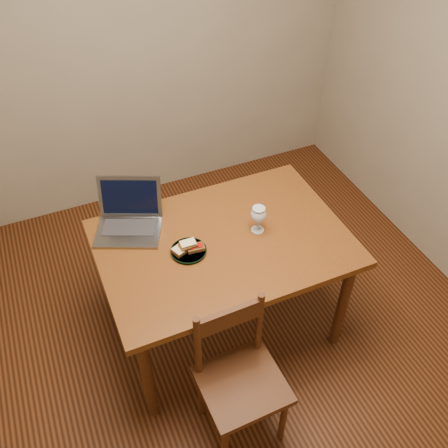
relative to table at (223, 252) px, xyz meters
name	(u,v)px	position (x,y,z in m)	size (l,w,h in m)	color
floor	(224,341)	(-0.05, -0.11, -0.66)	(3.20, 3.20, 0.02)	black
back_wall	(125,31)	(-0.05, 1.50, 0.65)	(3.20, 0.02, 2.60)	gray
table	(223,252)	(0.00, 0.00, 0.00)	(1.30, 0.90, 0.74)	#4D200C
chair	(240,375)	(-0.17, -0.60, -0.20)	(0.40, 0.38, 0.42)	#3C190C
plate	(189,251)	(-0.20, -0.01, 0.09)	(0.19, 0.19, 0.02)	black
sandwich_cheese	(182,248)	(-0.23, 0.00, 0.12)	(0.10, 0.06, 0.03)	#381E0C
sandwich_tomato	(196,247)	(-0.16, -0.02, 0.12)	(0.09, 0.05, 0.03)	#381E0C
sandwich_top	(188,245)	(-0.20, 0.00, 0.14)	(0.09, 0.05, 0.03)	#381E0C
milk_glass	(258,219)	(0.20, 0.00, 0.17)	(0.08, 0.08, 0.16)	white
laptop	(129,215)	(-0.41, 0.32, 0.15)	(0.43, 0.42, 0.24)	slate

